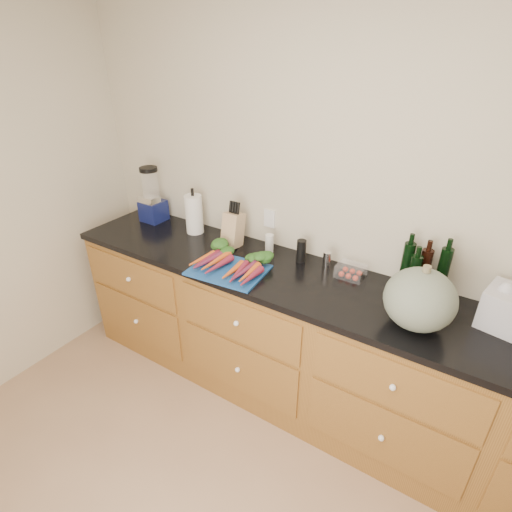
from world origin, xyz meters
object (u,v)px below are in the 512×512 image
Objects in this scene: carrots at (233,261)px; knife_block at (233,230)px; cutting_board at (228,270)px; tomato_box at (351,271)px; squash at (420,299)px; blender_appliance at (152,198)px; paper_towel at (194,214)px.

knife_block is at bearing 125.36° from carrots.
cutting_board is 0.95× the size of carrots.
tomato_box is (0.82, 0.03, -0.07)m from knife_block.
knife_block is (-1.24, 0.23, -0.04)m from squash.
carrots is 1.13× the size of blender_appliance.
blender_appliance is (-0.93, 0.27, 0.14)m from carrots.
carrots is 0.60m from paper_towel.
blender_appliance is 1.50× the size of paper_towel.
tomato_box is at bearing 2.10° from knife_block.
knife_block is at bearing 169.33° from squash.
tomato_box is (1.57, 0.01, -0.14)m from blender_appliance.
knife_block reaches higher than carrots.
blender_appliance is at bearing 178.66° from knife_block.
blender_appliance reaches higher than cutting_board.
squash is (1.07, 0.07, 0.14)m from cutting_board.
blender_appliance is 1.84× the size of knife_block.
blender_appliance is at bearing -179.69° from paper_towel.
squash is at bearing -31.80° from tomato_box.
knife_block reaches higher than tomato_box.
blender_appliance reaches higher than carrots.
knife_block is (-0.18, 0.25, 0.07)m from carrots.
tomato_box is at bearing 23.41° from carrots.
tomato_box is (0.64, 0.33, 0.03)m from cutting_board.
tomato_box is (1.17, 0.01, -0.10)m from paper_towel.
knife_block is (0.35, -0.02, -0.03)m from paper_towel.
carrots is 2.91× the size of tomato_box.
carrots reaches higher than cutting_board.
squash is at bearing 0.73° from carrots.
paper_towel is 1.17m from tomato_box.
knife_block is at bearing -177.90° from tomato_box.
knife_block is (0.76, -0.02, -0.07)m from blender_appliance.
knife_block is at bearing -3.26° from paper_towel.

